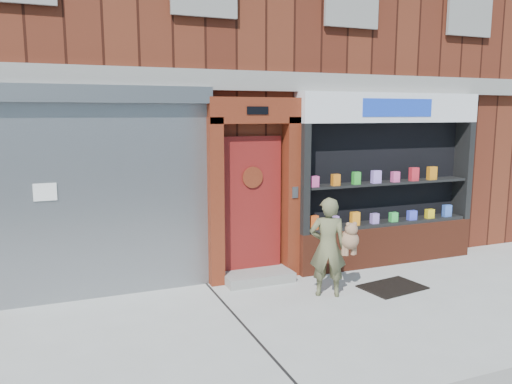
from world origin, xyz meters
TOP-DOWN VIEW (x-y plane):
  - ground at (0.00, 0.00)m, footprint 80.00×80.00m
  - building at (-0.00, 5.99)m, footprint 12.00×8.16m
  - shutter_bay at (-3.00, 1.93)m, footprint 3.10×0.30m
  - red_door_bay at (-0.75, 1.86)m, footprint 1.52×0.58m
  - pharmacy_bay at (1.75, 1.81)m, footprint 3.50×0.41m
  - woman at (-0.01, 0.74)m, footprint 0.77×0.55m
  - doormat at (1.06, 0.65)m, footprint 1.01×0.77m

SIDE VIEW (x-z plane):
  - ground at x=0.00m, z-range 0.00..0.00m
  - doormat at x=1.06m, z-range 0.00..0.02m
  - woman at x=-0.01m, z-range 0.01..1.48m
  - pharmacy_bay at x=1.75m, z-range -0.13..2.87m
  - red_door_bay at x=-0.75m, z-range 0.01..2.91m
  - shutter_bay at x=-3.00m, z-range 0.20..3.24m
  - building at x=0.00m, z-range 0.00..8.00m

